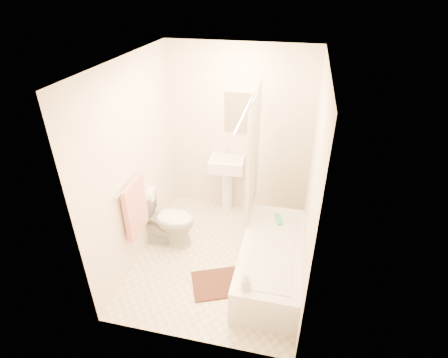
% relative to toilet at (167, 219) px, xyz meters
% --- Properties ---
extents(floor, '(2.40, 2.40, 0.00)m').
position_rel_toilet_xyz_m(floor, '(0.74, -0.15, -0.36)').
color(floor, beige).
rests_on(floor, ground).
extents(ceiling, '(2.40, 2.40, 0.00)m').
position_rel_toilet_xyz_m(ceiling, '(0.74, -0.15, 2.04)').
color(ceiling, white).
rests_on(ceiling, ground).
extents(wall_back, '(2.00, 0.02, 2.40)m').
position_rel_toilet_xyz_m(wall_back, '(0.74, 1.05, 0.84)').
color(wall_back, beige).
rests_on(wall_back, ground).
extents(wall_left, '(0.02, 2.40, 2.40)m').
position_rel_toilet_xyz_m(wall_left, '(-0.26, -0.15, 0.84)').
color(wall_left, beige).
rests_on(wall_left, ground).
extents(wall_right, '(0.02, 2.40, 2.40)m').
position_rel_toilet_xyz_m(wall_right, '(1.74, -0.15, 0.84)').
color(wall_right, beige).
rests_on(wall_right, ground).
extents(mirror, '(0.40, 0.03, 0.55)m').
position_rel_toilet_xyz_m(mirror, '(0.74, 1.03, 1.14)').
color(mirror, white).
rests_on(mirror, wall_back).
extents(curtain_rod, '(0.03, 1.70, 0.03)m').
position_rel_toilet_xyz_m(curtain_rod, '(1.04, -0.05, 1.64)').
color(curtain_rod, silver).
rests_on(curtain_rod, wall_back).
extents(shower_curtain, '(0.04, 0.80, 1.55)m').
position_rel_toilet_xyz_m(shower_curtain, '(1.04, 0.35, 0.86)').
color(shower_curtain, silver).
rests_on(shower_curtain, curtain_rod).
extents(towel_bar, '(0.02, 0.60, 0.02)m').
position_rel_toilet_xyz_m(towel_bar, '(-0.22, -0.40, 0.74)').
color(towel_bar, silver).
rests_on(towel_bar, wall_left).
extents(towel, '(0.06, 0.45, 0.66)m').
position_rel_toilet_xyz_m(towel, '(-0.19, -0.40, 0.42)').
color(towel, '#CC7266').
rests_on(towel, towel_bar).
extents(toilet_paper, '(0.11, 0.12, 0.12)m').
position_rel_toilet_xyz_m(toilet_paper, '(-0.19, -0.03, 0.34)').
color(toilet_paper, white).
rests_on(toilet_paper, wall_left).
extents(toilet, '(0.75, 0.44, 0.73)m').
position_rel_toilet_xyz_m(toilet, '(0.00, 0.00, 0.00)').
color(toilet, white).
rests_on(toilet, floor).
extents(sink, '(0.50, 0.41, 0.94)m').
position_rel_toilet_xyz_m(sink, '(0.60, 0.91, 0.11)').
color(sink, white).
rests_on(sink, floor).
extents(bathtub, '(0.69, 1.57, 0.44)m').
position_rel_toilet_xyz_m(bathtub, '(1.39, -0.32, -0.14)').
color(bathtub, white).
rests_on(bathtub, floor).
extents(bath_mat, '(0.74, 0.66, 0.02)m').
position_rel_toilet_xyz_m(bath_mat, '(0.84, -0.59, -0.35)').
color(bath_mat, '#52241C').
rests_on(bath_mat, floor).
extents(soap_bottle, '(0.10, 0.11, 0.18)m').
position_rel_toilet_xyz_m(soap_bottle, '(1.20, -0.98, 0.17)').
color(soap_bottle, white).
rests_on(soap_bottle, bathtub).
extents(scrub_brush, '(0.12, 0.22, 0.04)m').
position_rel_toilet_xyz_m(scrub_brush, '(1.42, 0.17, 0.10)').
color(scrub_brush, '#3DB870').
rests_on(scrub_brush, bathtub).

